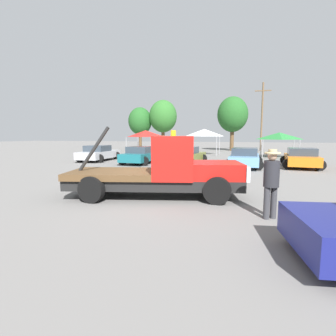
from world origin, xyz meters
name	(u,v)px	position (x,y,z in m)	size (l,w,h in m)	color
ground_plane	(155,196)	(0.00, 0.00, 0.00)	(160.00, 160.00, 0.00)	slate
tow_truck	(165,171)	(0.37, 0.09, 0.93)	(6.47, 3.44, 2.51)	black
person_near_truck	(271,178)	(3.77, -1.53, 1.08)	(0.41, 0.41, 1.84)	#38383D
parked_car_silver	(99,153)	(-9.15, 11.24, 0.65)	(2.65, 4.86, 1.34)	#B7B7BC
parked_car_teal	(141,155)	(-4.78, 10.22, 0.65)	(2.49, 4.38, 1.34)	#196670
parked_car_olive	(185,156)	(-1.33, 10.62, 0.65)	(2.87, 4.98, 1.34)	olive
parked_car_skyblue	(245,158)	(3.02, 10.10, 0.65)	(2.54, 4.71, 1.34)	#669ED1
parked_car_orange	(301,158)	(6.74, 11.00, 0.65)	(2.71, 4.48, 1.34)	orange
canopy_tent_red	(146,134)	(-8.42, 20.43, 2.39)	(3.49, 3.49, 2.79)	#9E9EA3
canopy_tent_white	(204,133)	(-1.55, 21.10, 2.49)	(3.24, 3.24, 2.90)	#9E9EA3
canopy_tent_green	(279,136)	(6.20, 19.56, 2.13)	(3.29, 3.29, 2.48)	#9E9EA3
tree_left	(233,115)	(1.07, 29.73, 5.09)	(4.25, 4.25, 7.59)	brown
tree_center	(140,121)	(-12.91, 29.54, 4.36)	(3.64, 3.64, 6.50)	brown
tree_right	(163,117)	(-9.25, 29.82, 5.03)	(4.20, 4.20, 7.51)	brown
traffic_cone	(177,177)	(0.03, 2.94, 0.25)	(0.40, 0.40, 0.55)	black
utility_pole	(262,115)	(5.04, 31.18, 5.04)	(2.20, 0.24, 9.55)	brown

